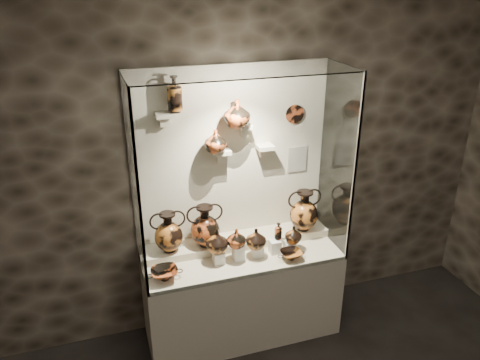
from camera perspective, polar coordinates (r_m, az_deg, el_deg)
The scene contains 35 objects.
wall_back at distance 3.99m, azimuth -1.15°, elevation 2.65°, with size 5.00×0.02×3.20m, color #2B231A.
plinth at distance 4.32m, azimuth 0.24°, elevation -13.90°, with size 1.70×0.60×0.80m, color beige.
front_tier at distance 4.08m, azimuth 0.25°, elevation -9.27°, with size 1.68×0.58×0.03m, color beige.
rear_tier at distance 4.20m, azimuth -0.49°, elevation -7.63°, with size 1.70×0.25×0.10m, color beige.
back_panel at distance 3.99m, azimuth -1.13°, elevation 2.63°, with size 1.70×0.03×1.60m, color beige.
glass_front at distance 3.45m, azimuth 1.79°, elevation -0.84°, with size 1.70×0.01×1.60m, color white.
glass_left at distance 3.56m, azimuth -12.79°, elevation -0.66°, with size 0.01×0.60×1.60m, color white.
glass_right at distance 4.03m, azimuth 11.79°, elevation 2.36°, with size 0.01×0.60×1.60m, color white.
glass_top at distance 3.48m, azimuth 0.29°, elevation 13.15°, with size 1.70×0.60×0.01m, color white.
frame_post_left at distance 3.30m, azimuth -12.16°, elevation -2.62°, with size 0.02×0.02×1.60m, color gray.
frame_post_right at distance 3.80m, azimuth 13.79°, elevation 0.82°, with size 0.02×0.02×1.60m, color gray.
pedestal_a at distance 3.95m, azimuth -2.60°, elevation -9.37°, with size 0.09×0.09×0.10m, color white.
pedestal_b at distance 3.98m, azimuth -0.22°, elevation -8.79°, with size 0.09×0.09×0.13m, color white.
pedestal_c at distance 4.04m, azimuth 2.11°, elevation -8.63°, with size 0.09×0.09×0.09m, color white.
pedestal_d at distance 4.08m, azimuth 4.25°, elevation -8.07°, with size 0.09×0.09×0.12m, color white.
pedestal_e at distance 4.14m, azimuth 6.06°, elevation -7.97°, with size 0.09×0.09×0.08m, color white.
bracket_ul at distance 3.66m, azimuth -9.19°, elevation 7.83°, with size 0.14×0.12×0.04m, color beige.
bracket_ca at distance 3.86m, azimuth -2.25°, elevation 3.47°, with size 0.14×0.12×0.04m, color beige.
bracket_cb at distance 3.85m, azimuth 0.59°, elevation 6.58°, with size 0.10×0.12×0.04m, color beige.
bracket_cc at distance 3.97m, azimuth 3.05°, elevation 4.04°, with size 0.14×0.12×0.04m, color beige.
amphora_left at distance 3.95m, azimuth -8.73°, elevation -6.28°, with size 0.28×0.28×0.36m, color #B76423, non-canonical shape.
amphora_mid at distance 3.99m, azimuth -4.28°, elevation -5.59°, with size 0.30×0.30×0.37m, color #BA4E20, non-canonical shape.
amphora_right at distance 4.26m, azimuth 7.80°, elevation -3.69°, with size 0.31×0.31×0.38m, color #B76423, non-canonical shape.
jug_a at distance 3.88m, azimuth -2.83°, elevation -7.44°, with size 0.19×0.19×0.20m, color #B76423.
jug_b at distance 3.88m, azimuth -0.45°, elevation -7.11°, with size 0.16×0.16×0.17m, color #BA4E20.
jug_c at distance 3.95m, azimuth 1.95°, elevation -7.13°, with size 0.17×0.17×0.18m, color #B76423.
jug_e at distance 4.07m, azimuth 6.51°, elevation -6.62°, with size 0.15×0.15×0.15m, color #B76423.
lekythos_small at distance 4.03m, azimuth 4.68°, elevation -6.11°, with size 0.08×0.08×0.17m, color #BA4E20, non-canonical shape.
kylix_left at distance 3.79m, azimuth -9.20°, elevation -11.17°, with size 0.28×0.23×0.11m, color #BA4E20, non-canonical shape.
kylix_right at distance 4.01m, azimuth 6.24°, elevation -9.00°, with size 0.23×0.19×0.09m, color #B76423, non-canonical shape.
lekythos_tall at distance 3.62m, azimuth -7.99°, elevation 10.54°, with size 0.12×0.12×0.31m, color #B76423, non-canonical shape.
ovoid_vase_a at distance 3.77m, azimuth -3.00°, elevation 4.77°, with size 0.18×0.18×0.19m, color #BA4E20.
ovoid_vase_b at distance 3.74m, azimuth -0.39°, elevation 8.12°, with size 0.22×0.22×0.22m, color #BA4E20.
wall_plate at distance 4.04m, azimuth 6.69°, elevation 7.98°, with size 0.16×0.16×0.02m, color #973E1D.
info_placard at distance 4.20m, azimuth 7.00°, elevation 2.53°, with size 0.18×0.01×0.24m, color beige.
Camera 1 is at (-1.06, -1.07, 3.03)m, focal length 35.00 mm.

